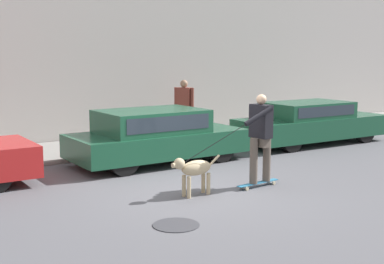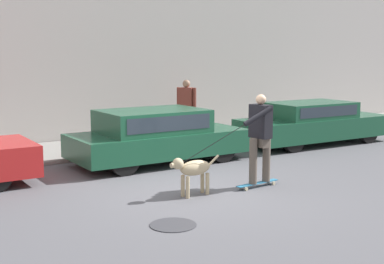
{
  "view_description": "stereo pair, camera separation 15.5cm",
  "coord_description": "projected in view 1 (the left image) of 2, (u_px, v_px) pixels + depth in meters",
  "views": [
    {
      "loc": [
        -5.4,
        -8.11,
        2.53
      ],
      "look_at": [
        0.37,
        0.86,
        0.95
      ],
      "focal_mm": 50.0,
      "sensor_mm": 36.0,
      "label": 1
    },
    {
      "loc": [
        -5.27,
        -8.19,
        2.53
      ],
      "look_at": [
        0.37,
        0.86,
        0.95
      ],
      "focal_mm": 50.0,
      "sensor_mm": 36.0,
      "label": 2
    }
  ],
  "objects": [
    {
      "name": "back_wall",
      "position": [
        75.0,
        46.0,
        14.84
      ],
      "size": [
        32.0,
        0.3,
        5.46
      ],
      "color": "#B2ADA8",
      "rests_on": "ground_plane"
    },
    {
      "name": "pedestrian_with_bag",
      "position": [
        184.0,
        105.0,
        15.42
      ],
      "size": [
        0.46,
        0.68,
        1.65
      ],
      "rotation": [
        0.0,
        0.0,
        0.51
      ],
      "color": "brown",
      "rests_on": "sidewalk_curb"
    },
    {
      "name": "sidewalk_curb",
      "position": [
        98.0,
        148.0,
        14.06
      ],
      "size": [
        30.0,
        2.49,
        0.12
      ],
      "color": "gray",
      "rests_on": "ground_plane"
    },
    {
      "name": "parked_car_1",
      "position": [
        156.0,
        136.0,
        12.32
      ],
      "size": [
        4.09,
        1.84,
        1.25
      ],
      "rotation": [
        0.0,
        0.0,
        0.02
      ],
      "color": "black",
      "rests_on": "ground_plane"
    },
    {
      "name": "parked_car_2",
      "position": [
        310.0,
        123.0,
        14.98
      ],
      "size": [
        4.52,
        1.71,
        1.18
      ],
      "rotation": [
        0.0,
        0.0,
        -0.01
      ],
      "color": "black",
      "rests_on": "ground_plane"
    },
    {
      "name": "ground_plane",
      "position": [
        200.0,
        189.0,
        10.0
      ],
      "size": [
        36.0,
        36.0,
        0.0
      ],
      "primitive_type": "plane",
      "color": "#545459"
    },
    {
      "name": "dog",
      "position": [
        194.0,
        169.0,
        9.48
      ],
      "size": [
        1.07,
        0.33,
        0.73
      ],
      "rotation": [
        0.0,
        0.0,
        3.23
      ],
      "color": "tan",
      "rests_on": "ground_plane"
    },
    {
      "name": "skateboarder",
      "position": [
        260.0,
        135.0,
        10.07
      ],
      "size": [
        2.21,
        0.62,
        1.77
      ],
      "rotation": [
        0.0,
        0.0,
        3.23
      ],
      "color": "beige",
      "rests_on": "ground_plane"
    },
    {
      "name": "manhole_cover",
      "position": [
        176.0,
        225.0,
        7.91
      ],
      "size": [
        0.7,
        0.7,
        0.01
      ],
      "color": "#38383D",
      "rests_on": "ground_plane"
    }
  ]
}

